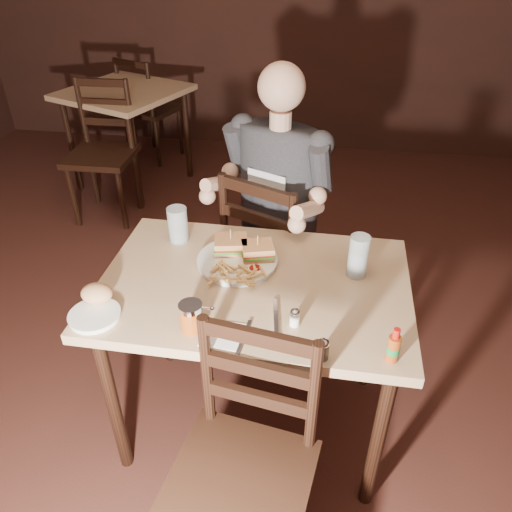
# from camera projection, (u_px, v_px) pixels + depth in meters

# --- Properties ---
(room_shell) EXTENTS (7.00, 7.00, 7.00)m
(room_shell) POSITION_uv_depth(u_px,v_px,m) (232.00, 149.00, 1.20)
(room_shell) COLOR black
(room_shell) RESTS_ON ground
(main_table) EXTENTS (1.12, 0.76, 0.77)m
(main_table) POSITION_uv_depth(u_px,v_px,m) (254.00, 301.00, 1.85)
(main_table) COLOR tan
(main_table) RESTS_ON ground
(bg_table) EXTENTS (1.04, 1.04, 0.77)m
(bg_table) POSITION_uv_depth(u_px,v_px,m) (125.00, 101.00, 3.80)
(bg_table) COLOR tan
(bg_table) RESTS_ON ground
(chair_far) EXTENTS (0.59, 0.61, 0.94)m
(chair_far) POSITION_uv_depth(u_px,v_px,m) (278.00, 255.00, 2.47)
(chair_far) COLOR black
(chair_far) RESTS_ON ground
(chair_near) EXTENTS (0.49, 0.52, 0.91)m
(chair_near) POSITION_uv_depth(u_px,v_px,m) (239.00, 483.00, 1.50)
(chair_near) COLOR black
(chair_near) RESTS_ON ground
(bg_chair_far) EXTENTS (0.54, 0.57, 0.89)m
(bg_chair_far) POSITION_uv_depth(u_px,v_px,m) (151.00, 109.00, 4.38)
(bg_chair_far) COLOR black
(bg_chair_far) RESTS_ON ground
(bg_chair_near) EXTENTS (0.45, 0.49, 0.95)m
(bg_chair_near) POSITION_uv_depth(u_px,v_px,m) (101.00, 155.00, 3.47)
(bg_chair_near) COLOR black
(bg_chair_near) RESTS_ON ground
(diner) EXTENTS (0.64, 0.59, 0.90)m
(diner) POSITION_uv_depth(u_px,v_px,m) (275.00, 171.00, 2.17)
(diner) COLOR #353339
(diner) RESTS_ON chair_far
(dinner_plate) EXTENTS (0.30, 0.30, 0.02)m
(dinner_plate) POSITION_uv_depth(u_px,v_px,m) (237.00, 262.00, 1.89)
(dinner_plate) COLOR white
(dinner_plate) RESTS_ON main_table
(sandwich_left) EXTENTS (0.14, 0.12, 0.10)m
(sandwich_left) POSITION_uv_depth(u_px,v_px,m) (231.00, 240.00, 1.90)
(sandwich_left) COLOR tan
(sandwich_left) RESTS_ON dinner_plate
(sandwich_right) EXTENTS (0.14, 0.12, 0.10)m
(sandwich_right) POSITION_uv_depth(u_px,v_px,m) (258.00, 247.00, 1.87)
(sandwich_right) COLOR tan
(sandwich_right) RESTS_ON dinner_plate
(fries_pile) EXTENTS (0.25, 0.17, 0.04)m
(fries_pile) POSITION_uv_depth(u_px,v_px,m) (238.00, 273.00, 1.79)
(fries_pile) COLOR tan
(fries_pile) RESTS_ON dinner_plate
(ketchup_dollop) EXTENTS (0.05, 0.05, 0.01)m
(ketchup_dollop) POSITION_uv_depth(u_px,v_px,m) (255.00, 268.00, 1.83)
(ketchup_dollop) COLOR maroon
(ketchup_dollop) RESTS_ON dinner_plate
(glass_left) EXTENTS (0.08, 0.08, 0.15)m
(glass_left) POSITION_uv_depth(u_px,v_px,m) (178.00, 225.00, 1.99)
(glass_left) COLOR silver
(glass_left) RESTS_ON main_table
(glass_right) EXTENTS (0.07, 0.07, 0.16)m
(glass_right) POSITION_uv_depth(u_px,v_px,m) (358.00, 256.00, 1.79)
(glass_right) COLOR silver
(glass_right) RESTS_ON main_table
(hot_sauce) EXTENTS (0.04, 0.04, 0.12)m
(hot_sauce) POSITION_uv_depth(u_px,v_px,m) (394.00, 345.00, 1.45)
(hot_sauce) COLOR #8C3A10
(hot_sauce) RESTS_ON main_table
(salt_shaker) EXTENTS (0.03, 0.03, 0.06)m
(salt_shaker) POSITION_uv_depth(u_px,v_px,m) (295.00, 318.00, 1.59)
(salt_shaker) COLOR white
(salt_shaker) RESTS_ON main_table
(pepper_shaker) EXTENTS (0.04, 0.04, 0.07)m
(pepper_shaker) POSITION_uv_depth(u_px,v_px,m) (323.00, 350.00, 1.47)
(pepper_shaker) COLOR #38332D
(pepper_shaker) RESTS_ON main_table
(syrup_dispenser) EXTENTS (0.08, 0.08, 0.10)m
(syrup_dispenser) POSITION_uv_depth(u_px,v_px,m) (191.00, 317.00, 1.57)
(syrup_dispenser) COLOR #8C3A10
(syrup_dispenser) RESTS_ON main_table
(napkin) EXTENTS (0.14, 0.13, 0.00)m
(napkin) POSITION_uv_depth(u_px,v_px,m) (223.00, 335.00, 1.57)
(napkin) COLOR white
(napkin) RESTS_ON main_table
(knife) EXTENTS (0.05, 0.23, 0.01)m
(knife) POSITION_uv_depth(u_px,v_px,m) (276.00, 322.00, 1.61)
(knife) COLOR silver
(knife) RESTS_ON napkin
(fork) EXTENTS (0.03, 0.15, 0.00)m
(fork) POSITION_uv_depth(u_px,v_px,m) (244.00, 337.00, 1.56)
(fork) COLOR silver
(fork) RESTS_ON napkin
(side_plate) EXTENTS (0.17, 0.17, 0.01)m
(side_plate) POSITION_uv_depth(u_px,v_px,m) (95.00, 316.00, 1.64)
(side_plate) COLOR white
(side_plate) RESTS_ON main_table
(bread_roll) EXTENTS (0.11, 0.09, 0.06)m
(bread_roll) POSITION_uv_depth(u_px,v_px,m) (97.00, 293.00, 1.67)
(bread_roll) COLOR tan
(bread_roll) RESTS_ON side_plate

